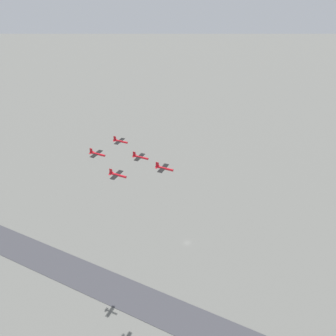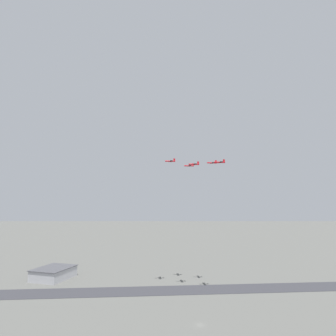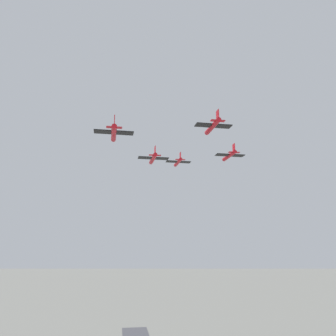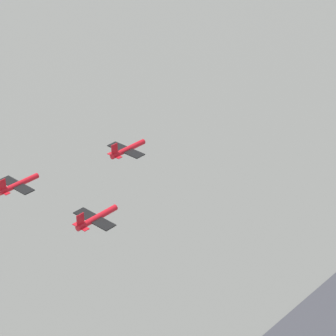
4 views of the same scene
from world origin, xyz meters
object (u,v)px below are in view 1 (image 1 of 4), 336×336
object	(u,v)px
jet_0	(164,168)
jet_1	(140,157)
jet_2	(117,175)
jet_3	(120,141)
jet_4	(97,154)

from	to	relation	value
jet_0	jet_1	world-z (taller)	jet_0
jet_0	jet_2	bearing A→B (deg)	-59.53
jet_0	jet_3	distance (m)	40.08
jet_2	jet_4	xyz separation A→B (m)	(2.86, 19.75, 1.22)
jet_3	jet_4	size ratio (longest dim) A/B	1.00
jet_3	jet_1	bearing A→B (deg)	59.53
jet_3	jet_4	distance (m)	20.43
jet_4	jet_2	bearing A→B (deg)	59.53
jet_4	jet_1	bearing A→B (deg)	120.47
jet_2	jet_3	size ratio (longest dim) A/B	1.00
jet_3	jet_0	bearing A→B (deg)	59.53
jet_1	jet_4	bearing A→B (deg)	-59.53
jet_3	jet_4	xyz separation A→B (m)	(-18.74, -7.65, 2.74)
jet_3	jet_2	bearing A→B (deg)	29.54
jet_4	jet_0	bearing A→B (deg)	90.00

